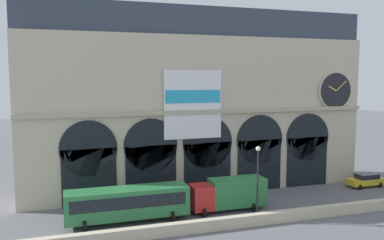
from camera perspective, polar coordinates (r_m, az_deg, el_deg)
name	(u,v)px	position (r m, az deg, el deg)	size (l,w,h in m)	color
ground_plane	(224,208)	(41.06, 4.63, -12.42)	(200.00, 200.00, 0.00)	slate
quay_parapet_wall	(246,221)	(36.58, 7.71, -13.99)	(90.00, 0.70, 1.00)	beige
station_building	(199,102)	(46.44, 1.04, 2.53)	(39.42, 6.24, 20.73)	beige
bus_midwest	(128,203)	(37.28, -9.13, -11.54)	(11.00, 3.25, 3.10)	#2D7A42
box_truck_center	(229,193)	(40.14, 5.25, -10.32)	(7.50, 2.91, 3.12)	red
car_east	(365,180)	(52.72, 23.44, -7.83)	(4.40, 2.22, 1.55)	gold
street_lamp_quayside	(258,174)	(36.76, 9.33, -7.54)	(0.44, 0.44, 6.90)	black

